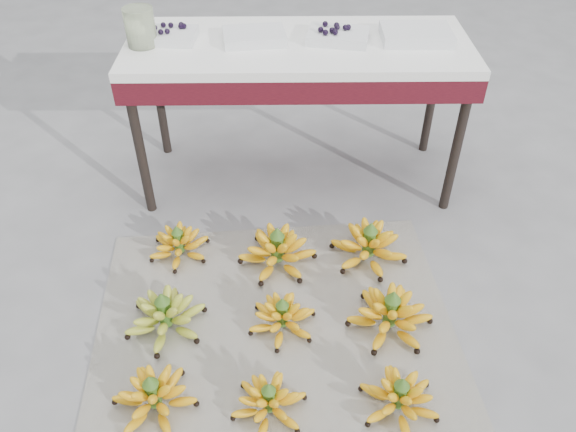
{
  "coord_description": "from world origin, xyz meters",
  "views": [
    {
      "loc": [
        0.01,
        -1.2,
        1.58
      ],
      "look_at": [
        0.03,
        0.32,
        0.3
      ],
      "focal_mm": 35.0,
      "sensor_mm": 36.0,
      "label": 1
    }
  ],
  "objects_px": {
    "bunch_back_right": "(369,246)",
    "tray_far_left": "(168,35)",
    "tray_left": "(254,36)",
    "bunch_mid_left": "(165,316)",
    "bunch_back_left": "(179,244)",
    "bunch_back_center": "(277,251)",
    "bunch_mid_center": "(282,317)",
    "tray_right": "(338,35)",
    "glass_jar": "(140,27)",
    "vendor_table": "(298,60)",
    "tray_far_right": "(416,35)",
    "bunch_mid_right": "(390,315)",
    "bunch_front_left": "(154,396)",
    "bunch_front_center": "(269,402)",
    "bunch_front_right": "(399,398)",
    "newspaper_mat": "(275,327)"
  },
  "relations": [
    {
      "from": "bunch_back_right",
      "to": "tray_far_left",
      "type": "relative_size",
      "value": 1.58
    },
    {
      "from": "tray_left",
      "to": "bunch_mid_left",
      "type": "bearing_deg",
      "value": -108.38
    },
    {
      "from": "bunch_back_left",
      "to": "bunch_back_center",
      "type": "relative_size",
      "value": 0.86
    },
    {
      "from": "bunch_mid_center",
      "to": "tray_right",
      "type": "bearing_deg",
      "value": 82.88
    },
    {
      "from": "bunch_back_center",
      "to": "glass_jar",
      "type": "relative_size",
      "value": 2.29
    },
    {
      "from": "glass_jar",
      "to": "bunch_mid_left",
      "type": "bearing_deg",
      "value": -81.06
    },
    {
      "from": "tray_far_left",
      "to": "vendor_table",
      "type": "bearing_deg",
      "value": -2.81
    },
    {
      "from": "bunch_mid_left",
      "to": "bunch_mid_center",
      "type": "xyz_separation_m",
      "value": [
        0.41,
        -0.0,
        -0.01
      ]
    },
    {
      "from": "tray_left",
      "to": "tray_far_right",
      "type": "xyz_separation_m",
      "value": [
        0.65,
        0.0,
        0.0
      ]
    },
    {
      "from": "bunch_mid_right",
      "to": "tray_right",
      "type": "xyz_separation_m",
      "value": [
        -0.14,
        0.92,
        0.62
      ]
    },
    {
      "from": "bunch_front_left",
      "to": "bunch_front_center",
      "type": "xyz_separation_m",
      "value": [
        0.35,
        -0.02,
        -0.01
      ]
    },
    {
      "from": "bunch_front_left",
      "to": "bunch_back_left",
      "type": "height_order",
      "value": "bunch_front_left"
    },
    {
      "from": "bunch_back_center",
      "to": "bunch_back_left",
      "type": "bearing_deg",
      "value": 179.86
    },
    {
      "from": "bunch_back_left",
      "to": "bunch_back_right",
      "type": "distance_m",
      "value": 0.75
    },
    {
      "from": "bunch_front_right",
      "to": "bunch_back_left",
      "type": "relative_size",
      "value": 1.13
    },
    {
      "from": "tray_far_left",
      "to": "tray_left",
      "type": "height_order",
      "value": "tray_far_left"
    },
    {
      "from": "tray_far_left",
      "to": "glass_jar",
      "type": "height_order",
      "value": "glass_jar"
    },
    {
      "from": "bunch_front_left",
      "to": "tray_left",
      "type": "height_order",
      "value": "tray_left"
    },
    {
      "from": "bunch_mid_left",
      "to": "bunch_back_right",
      "type": "relative_size",
      "value": 0.94
    },
    {
      "from": "bunch_mid_center",
      "to": "tray_right",
      "type": "relative_size",
      "value": 0.99
    },
    {
      "from": "bunch_mid_left",
      "to": "vendor_table",
      "type": "relative_size",
      "value": 0.26
    },
    {
      "from": "bunch_front_center",
      "to": "bunch_mid_center",
      "type": "height_order",
      "value": "bunch_mid_center"
    },
    {
      "from": "tray_far_left",
      "to": "glass_jar",
      "type": "distance_m",
      "value": 0.12
    },
    {
      "from": "bunch_mid_left",
      "to": "tray_far_right",
      "type": "height_order",
      "value": "tray_far_right"
    },
    {
      "from": "bunch_mid_center",
      "to": "tray_far_left",
      "type": "height_order",
      "value": "tray_far_left"
    },
    {
      "from": "tray_far_left",
      "to": "bunch_back_left",
      "type": "bearing_deg",
      "value": -85.69
    },
    {
      "from": "bunch_front_right",
      "to": "tray_far_left",
      "type": "xyz_separation_m",
      "value": [
        -0.81,
        1.25,
        0.63
      ]
    },
    {
      "from": "bunch_back_left",
      "to": "bunch_back_right",
      "type": "relative_size",
      "value": 0.77
    },
    {
      "from": "newspaper_mat",
      "to": "bunch_front_right",
      "type": "xyz_separation_m",
      "value": [
        0.38,
        -0.32,
        0.05
      ]
    },
    {
      "from": "bunch_mid_right",
      "to": "bunch_back_right",
      "type": "distance_m",
      "value": 0.35
    },
    {
      "from": "newspaper_mat",
      "to": "bunch_back_right",
      "type": "bearing_deg",
      "value": 43.32
    },
    {
      "from": "bunch_back_left",
      "to": "bunch_front_center",
      "type": "bearing_deg",
      "value": -75.55
    },
    {
      "from": "bunch_front_left",
      "to": "tray_left",
      "type": "xyz_separation_m",
      "value": [
        0.29,
        1.22,
        0.63
      ]
    },
    {
      "from": "bunch_front_center",
      "to": "bunch_back_right",
      "type": "relative_size",
      "value": 0.66
    },
    {
      "from": "tray_far_right",
      "to": "bunch_front_center",
      "type": "bearing_deg",
      "value": -115.28
    },
    {
      "from": "bunch_back_right",
      "to": "tray_far_left",
      "type": "xyz_separation_m",
      "value": [
        -0.79,
        0.58,
        0.62
      ]
    },
    {
      "from": "bunch_back_left",
      "to": "bunch_back_center",
      "type": "distance_m",
      "value": 0.4
    },
    {
      "from": "newspaper_mat",
      "to": "bunch_back_left",
      "type": "bearing_deg",
      "value": 135.59
    },
    {
      "from": "bunch_front_left",
      "to": "bunch_mid_left",
      "type": "height_order",
      "value": "bunch_mid_left"
    },
    {
      "from": "bunch_front_center",
      "to": "bunch_back_center",
      "type": "distance_m",
      "value": 0.65
    },
    {
      "from": "bunch_mid_right",
      "to": "tray_left",
      "type": "bearing_deg",
      "value": 117.84
    },
    {
      "from": "newspaper_mat",
      "to": "glass_jar",
      "type": "xyz_separation_m",
      "value": [
        -0.52,
        0.88,
        0.74
      ]
    },
    {
      "from": "newspaper_mat",
      "to": "bunch_front_left",
      "type": "xyz_separation_m",
      "value": [
        -0.37,
        -0.31,
        0.06
      ]
    },
    {
      "from": "bunch_front_left",
      "to": "bunch_front_center",
      "type": "height_order",
      "value": "bunch_front_left"
    },
    {
      "from": "newspaper_mat",
      "to": "tray_far_right",
      "type": "relative_size",
      "value": 4.47
    },
    {
      "from": "bunch_front_left",
      "to": "tray_far_right",
      "type": "height_order",
      "value": "tray_far_right"
    },
    {
      "from": "bunch_front_left",
      "to": "tray_far_right",
      "type": "xyz_separation_m",
      "value": [
        0.94,
        1.22,
        0.63
      ]
    },
    {
      "from": "tray_left",
      "to": "glass_jar",
      "type": "relative_size",
      "value": 1.8
    },
    {
      "from": "bunch_mid_left",
      "to": "bunch_front_left",
      "type": "bearing_deg",
      "value": -105.52
    },
    {
      "from": "bunch_mid_center",
      "to": "bunch_back_left",
      "type": "xyz_separation_m",
      "value": [
        -0.41,
        0.38,
        0.0
      ]
    }
  ]
}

